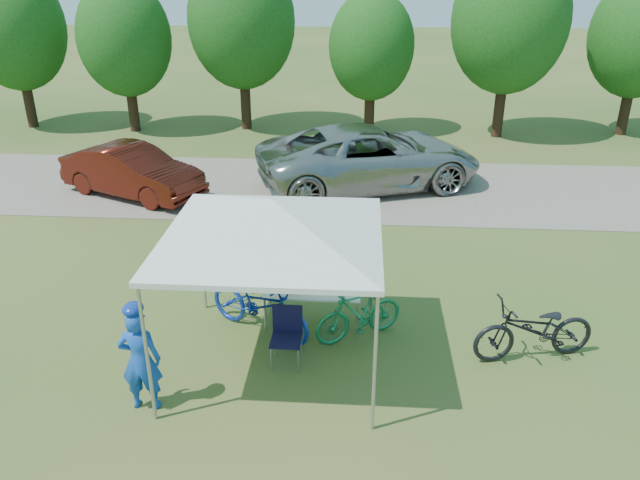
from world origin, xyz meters
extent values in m
plane|color=#2D5119|center=(0.00, 0.00, 0.00)|extent=(100.00, 100.00, 0.00)
cube|color=gray|center=(0.00, 8.00, 0.01)|extent=(24.00, 5.00, 0.02)
cylinder|color=#A5A5AA|center=(-1.50, -1.50, 1.05)|extent=(0.05, 0.05, 2.10)
cylinder|color=#A5A5AA|center=(1.50, -1.50, 1.05)|extent=(0.05, 0.05, 2.10)
cylinder|color=#A5A5AA|center=(-1.50, 1.50, 1.05)|extent=(0.05, 0.05, 2.10)
cylinder|color=#A5A5AA|center=(1.50, 1.50, 1.05)|extent=(0.05, 0.05, 2.10)
cube|color=silver|center=(0.00, 0.00, 2.14)|extent=(3.15, 3.15, 0.08)
pyramid|color=silver|center=(0.00, 0.00, 2.73)|extent=(4.53, 4.53, 0.55)
cylinder|color=#382314|center=(-11.00, 14.00, 0.94)|extent=(0.36, 0.36, 1.89)
ellipsoid|color=#144711|center=(-11.00, 14.00, 3.51)|extent=(3.46, 3.46, 4.32)
cylinder|color=#382314|center=(-7.00, 13.70, 0.88)|extent=(0.36, 0.36, 1.75)
ellipsoid|color=#144711|center=(-7.00, 13.70, 3.25)|extent=(3.20, 3.20, 4.00)
cylinder|color=#382314|center=(-3.00, 14.30, 1.01)|extent=(0.36, 0.36, 2.03)
ellipsoid|color=#144711|center=(-3.00, 14.30, 3.77)|extent=(3.71, 3.71, 4.64)
cylinder|color=#382314|center=(1.50, 14.10, 0.80)|extent=(0.36, 0.36, 1.61)
ellipsoid|color=#144711|center=(1.50, 14.10, 2.99)|extent=(2.94, 2.94, 3.68)
cylinder|color=#382314|center=(6.00, 13.80, 1.05)|extent=(0.36, 0.36, 2.10)
ellipsoid|color=#144711|center=(6.00, 13.80, 3.90)|extent=(3.84, 3.84, 4.80)
cylinder|color=#382314|center=(10.50, 14.40, 0.91)|extent=(0.36, 0.36, 1.82)
ellipsoid|color=#144711|center=(10.50, 14.40, 3.38)|extent=(3.33, 3.33, 4.16)
cube|color=white|center=(0.48, 1.09, 0.66)|extent=(1.65, 0.69, 0.04)
cylinder|color=#A5A5AA|center=(-0.30, 0.80, 0.32)|extent=(0.04, 0.04, 0.64)
cylinder|color=#A5A5AA|center=(1.26, 0.80, 0.32)|extent=(0.04, 0.04, 0.64)
cylinder|color=#A5A5AA|center=(-0.30, 1.39, 0.32)|extent=(0.04, 0.04, 0.64)
cylinder|color=#A5A5AA|center=(1.26, 1.39, 0.32)|extent=(0.04, 0.04, 0.64)
cube|color=black|center=(0.17, -0.10, 0.44)|extent=(0.48, 0.48, 0.04)
cube|color=black|center=(0.17, 0.13, 0.69)|extent=(0.47, 0.05, 0.47)
cylinder|color=#A5A5AA|center=(-0.04, -0.31, 0.21)|extent=(0.02, 0.02, 0.42)
cylinder|color=#A5A5AA|center=(0.38, -0.31, 0.21)|extent=(0.02, 0.02, 0.42)
cylinder|color=#A5A5AA|center=(-0.04, 0.11, 0.21)|extent=(0.02, 0.02, 0.42)
cylinder|color=#A5A5AA|center=(0.38, 0.11, 0.21)|extent=(0.02, 0.02, 0.42)
cube|color=white|center=(0.11, 1.09, 0.83)|extent=(0.47, 0.31, 0.31)
cube|color=white|center=(0.11, 1.09, 1.01)|extent=(0.49, 0.33, 0.04)
cylinder|color=yellow|center=(0.86, 1.04, 0.70)|extent=(0.07, 0.07, 0.05)
imported|color=blue|center=(-1.71, -1.24, 0.79)|extent=(0.60, 0.42, 1.57)
imported|color=#1434B1|center=(-0.38, 0.77, 0.54)|extent=(2.13, 1.67, 1.08)
imported|color=#1B7C4C|center=(1.29, 0.71, 0.48)|extent=(1.61, 1.19, 0.96)
imported|color=black|center=(4.04, 0.32, 0.52)|extent=(2.09, 1.14, 1.04)
imported|color=#9E9F9B|center=(1.48, 8.21, 0.86)|extent=(6.65, 4.68, 1.69)
imported|color=#4B140C|center=(-4.75, 7.11, 0.67)|extent=(4.19, 2.90, 1.31)
camera|label=1|loc=(1.24, -8.16, 5.88)|focal=35.00mm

